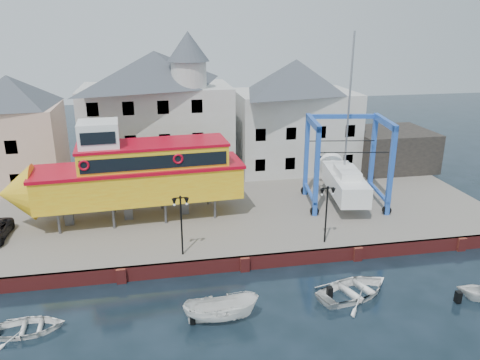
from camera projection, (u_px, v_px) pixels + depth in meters
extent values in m
plane|color=black|center=(245.00, 271.00, 31.26)|extent=(140.00, 140.00, 0.00)
cube|color=#6A645A|center=(221.00, 204.00, 41.33)|extent=(44.00, 22.00, 1.00)
cube|color=maroon|center=(244.00, 263.00, 31.21)|extent=(44.00, 0.25, 1.00)
cube|color=maroon|center=(121.00, 276.00, 29.65)|extent=(0.60, 0.36, 1.00)
cube|color=maroon|center=(245.00, 264.00, 31.05)|extent=(0.60, 0.36, 1.00)
cube|color=maroon|center=(358.00, 254.00, 32.45)|extent=(0.60, 0.36, 1.00)
cube|color=maroon|center=(461.00, 244.00, 33.84)|extent=(0.60, 0.36, 1.00)
cube|color=#D3A991|center=(17.00, 147.00, 43.32)|extent=(8.00, 7.00, 7.50)
pyramid|color=#41474D|center=(8.00, 91.00, 41.65)|extent=(8.00, 7.00, 2.80)
cube|color=black|center=(17.00, 180.00, 40.88)|extent=(1.00, 0.08, 1.20)
cube|color=black|center=(11.00, 147.00, 39.91)|extent=(1.00, 0.08, 1.20)
cube|color=#B8B6AA|center=(158.00, 132.00, 45.81)|extent=(14.00, 8.00, 9.00)
pyramid|color=#41474D|center=(155.00, 68.00, 43.84)|extent=(14.00, 8.00, 3.20)
cube|color=black|center=(99.00, 176.00, 42.11)|extent=(1.00, 0.08, 1.20)
cube|color=black|center=(133.00, 174.00, 42.63)|extent=(1.00, 0.08, 1.20)
cube|color=black|center=(166.00, 172.00, 43.15)|extent=(1.00, 0.08, 1.20)
cube|color=black|center=(199.00, 170.00, 43.68)|extent=(1.00, 0.08, 1.20)
cube|color=black|center=(96.00, 143.00, 41.13)|extent=(1.00, 0.08, 1.20)
cube|color=black|center=(131.00, 142.00, 41.66)|extent=(1.00, 0.08, 1.20)
cube|color=black|center=(165.00, 140.00, 42.18)|extent=(1.00, 0.08, 1.20)
cube|color=black|center=(198.00, 139.00, 42.71)|extent=(1.00, 0.08, 1.20)
cube|color=black|center=(93.00, 110.00, 40.16)|extent=(1.00, 0.08, 1.20)
cube|color=black|center=(128.00, 108.00, 40.69)|extent=(1.00, 0.08, 1.20)
cube|color=black|center=(163.00, 107.00, 41.21)|extent=(1.00, 0.08, 1.20)
cube|color=black|center=(197.00, 106.00, 41.74)|extent=(1.00, 0.08, 1.20)
cylinder|color=#B8B6AA|center=(189.00, 75.00, 42.26)|extent=(3.20, 3.20, 2.40)
cone|color=#41474D|center=(188.00, 46.00, 41.45)|extent=(3.80, 3.80, 2.60)
cube|color=#B8B6AA|center=(294.00, 130.00, 48.88)|extent=(12.00, 8.00, 8.00)
pyramid|color=#41474D|center=(296.00, 76.00, 47.07)|extent=(12.00, 8.00, 3.20)
cube|color=black|center=(260.00, 165.00, 45.19)|extent=(1.00, 0.08, 1.20)
cube|color=black|center=(290.00, 163.00, 45.71)|extent=(1.00, 0.08, 1.20)
cube|color=black|center=(319.00, 162.00, 46.24)|extent=(1.00, 0.08, 1.20)
cube|color=black|center=(348.00, 160.00, 46.76)|extent=(1.00, 0.08, 1.20)
cube|color=black|center=(261.00, 135.00, 44.22)|extent=(1.00, 0.08, 1.20)
cube|color=black|center=(291.00, 134.00, 44.74)|extent=(1.00, 0.08, 1.20)
cube|color=black|center=(321.00, 132.00, 45.27)|extent=(1.00, 0.08, 1.20)
cube|color=black|center=(350.00, 131.00, 45.79)|extent=(1.00, 0.08, 1.20)
cube|color=black|center=(390.00, 149.00, 49.42)|extent=(8.00, 7.00, 4.00)
cylinder|color=black|center=(182.00, 227.00, 30.70)|extent=(0.12, 0.12, 4.00)
cube|color=black|center=(180.00, 198.00, 30.04)|extent=(0.90, 0.06, 0.06)
sphere|color=black|center=(180.00, 197.00, 30.02)|extent=(0.16, 0.16, 0.16)
cone|color=black|center=(174.00, 202.00, 30.06)|extent=(0.32, 0.32, 0.45)
sphere|color=white|center=(174.00, 205.00, 30.12)|extent=(0.18, 0.18, 0.18)
cone|color=black|center=(187.00, 201.00, 30.20)|extent=(0.32, 0.32, 0.45)
sphere|color=white|center=(187.00, 204.00, 30.26)|extent=(0.18, 0.18, 0.18)
cylinder|color=black|center=(326.00, 216.00, 32.45)|extent=(0.12, 0.12, 4.00)
cube|color=black|center=(328.00, 188.00, 31.79)|extent=(0.90, 0.06, 0.06)
sphere|color=black|center=(328.00, 187.00, 31.77)|extent=(0.16, 0.16, 0.16)
cone|color=black|center=(322.00, 192.00, 31.81)|extent=(0.32, 0.32, 0.45)
sphere|color=white|center=(322.00, 195.00, 31.86)|extent=(0.18, 0.18, 0.18)
cone|color=black|center=(333.00, 191.00, 31.95)|extent=(0.32, 0.32, 0.45)
sphere|color=white|center=(333.00, 194.00, 32.00)|extent=(0.18, 0.18, 0.18)
cylinder|color=#59595E|center=(59.00, 223.00, 34.13)|extent=(0.21, 0.21, 1.66)
cylinder|color=#59595E|center=(63.00, 208.00, 36.98)|extent=(0.21, 0.21, 1.66)
cylinder|color=#59595E|center=(114.00, 218.00, 35.03)|extent=(0.21, 0.21, 1.66)
cylinder|color=#59595E|center=(114.00, 203.00, 37.88)|extent=(0.21, 0.21, 1.66)
cylinder|color=#59595E|center=(165.00, 213.00, 35.93)|extent=(0.21, 0.21, 1.66)
cylinder|color=#59595E|center=(162.00, 199.00, 38.77)|extent=(0.21, 0.21, 1.66)
cylinder|color=#59595E|center=(215.00, 208.00, 36.83)|extent=(0.21, 0.21, 1.66)
cylinder|color=#59595E|center=(208.00, 195.00, 39.67)|extent=(0.21, 0.21, 1.66)
cube|color=#59595E|center=(69.00, 214.00, 35.68)|extent=(0.70, 0.59, 1.66)
cube|color=#59595E|center=(128.00, 209.00, 36.71)|extent=(0.70, 0.59, 1.66)
cube|color=#59595E|center=(184.00, 204.00, 37.74)|extent=(0.70, 0.59, 1.66)
cube|color=#F6A80E|center=(141.00, 183.00, 36.31)|extent=(15.73, 5.16, 2.44)
cone|color=#F6A80E|center=(16.00, 193.00, 34.22)|extent=(2.69, 4.35, 4.21)
cube|color=#B4051A|center=(139.00, 167.00, 35.88)|extent=(16.07, 5.36, 0.24)
cube|color=#F6A80E|center=(153.00, 156.00, 35.88)|extent=(11.28, 4.45, 1.77)
cube|color=black|center=(155.00, 162.00, 34.11)|extent=(10.61, 0.72, 1.00)
cube|color=black|center=(152.00, 149.00, 37.62)|extent=(10.61, 0.72, 1.00)
cube|color=#B4051A|center=(153.00, 144.00, 35.56)|extent=(11.51, 4.57, 0.20)
cube|color=white|center=(99.00, 135.00, 34.37)|extent=(3.05, 3.05, 2.01)
cube|color=black|center=(98.00, 138.00, 32.99)|extent=(2.42, 0.21, 0.89)
torus|color=#B4051A|center=(84.00, 165.00, 32.85)|extent=(0.78, 0.20, 0.77)
torus|color=#B4051A|center=(178.00, 159.00, 34.40)|extent=(0.78, 0.20, 0.77)
cube|color=#1C43A9|center=(317.00, 172.00, 36.44)|extent=(0.42, 0.42, 7.26)
cylinder|color=black|center=(314.00, 211.00, 37.50)|extent=(0.76, 0.37, 0.73)
cube|color=#1C43A9|center=(306.00, 155.00, 41.00)|extent=(0.42, 0.42, 7.26)
cylinder|color=black|center=(305.00, 190.00, 42.06)|extent=(0.76, 0.37, 0.73)
cube|color=#1C43A9|center=(391.00, 172.00, 36.61)|extent=(0.42, 0.42, 7.26)
cylinder|color=black|center=(387.00, 210.00, 37.66)|extent=(0.76, 0.37, 0.73)
cube|color=#1C43A9|center=(373.00, 155.00, 41.17)|extent=(0.42, 0.42, 7.26)
cylinder|color=black|center=(369.00, 190.00, 42.23)|extent=(0.76, 0.37, 0.73)
cube|color=#1C43A9|center=(313.00, 122.00, 37.61)|extent=(1.16, 5.18, 0.51)
cube|color=#1C43A9|center=(310.00, 193.00, 39.56)|extent=(1.06, 5.16, 0.22)
cube|color=#1C43A9|center=(385.00, 122.00, 37.77)|extent=(1.16, 5.18, 0.51)
cube|color=#1C43A9|center=(378.00, 192.00, 39.73)|extent=(1.06, 5.16, 0.22)
cube|color=#1C43A9|center=(342.00, 116.00, 39.97)|extent=(6.21, 1.32, 0.36)
cube|color=white|center=(345.00, 183.00, 39.38)|extent=(3.56, 8.06, 1.66)
cone|color=white|center=(333.00, 167.00, 43.74)|extent=(2.62, 2.01, 2.39)
cube|color=#59595E|center=(344.00, 196.00, 39.76)|extent=(0.54, 1.88, 0.73)
cube|color=white|center=(347.00, 172.00, 38.52)|extent=(2.12, 3.33, 0.62)
cylinder|color=#99999E|center=(349.00, 105.00, 37.75)|extent=(0.18, 0.18, 11.41)
cube|color=black|center=(353.00, 152.00, 36.58)|extent=(5.58, 0.99, 0.05)
cube|color=black|center=(342.00, 141.00, 40.11)|extent=(5.58, 0.99, 0.05)
imported|color=white|center=(221.00, 320.00, 26.07)|extent=(4.25, 1.70, 1.63)
imported|color=white|center=(354.00, 295.00, 28.45)|extent=(5.84, 4.94, 1.03)
imported|color=white|center=(28.00, 332.00, 25.10)|extent=(3.98, 2.95, 0.79)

